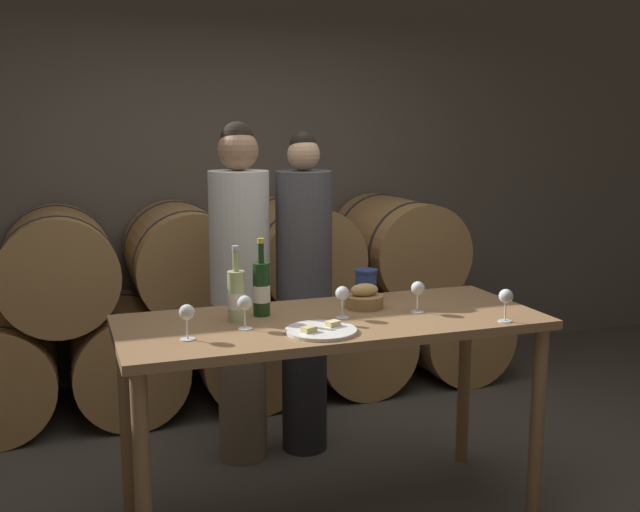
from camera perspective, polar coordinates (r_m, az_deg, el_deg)
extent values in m
cube|color=#60594F|center=(5.37, -7.66, 8.00)|extent=(10.00, 0.12, 3.20)
cylinder|color=#2D2D33|center=(5.19, -23.13, -6.98)|extent=(0.68, 0.02, 0.68)
cylinder|color=#A87A47|center=(4.91, -14.53, -7.43)|extent=(0.67, 0.91, 0.67)
cylinder|color=#2D2D33|center=(4.63, -14.21, -8.46)|extent=(0.68, 0.02, 0.68)
cylinder|color=#2D2D33|center=(5.19, -14.82, -6.50)|extent=(0.68, 0.02, 0.68)
cylinder|color=#A87A47|center=(5.02, -5.96, -6.76)|extent=(0.67, 0.91, 0.67)
cylinder|color=#2D2D33|center=(4.75, -5.12, -7.73)|extent=(0.68, 0.02, 0.68)
cylinder|color=#2D2D33|center=(5.29, -6.70, -5.90)|extent=(0.68, 0.02, 0.68)
cylinder|color=#A87A47|center=(5.24, 2.06, -6.01)|extent=(0.67, 0.91, 0.67)
cylinder|color=#2D2D33|center=(4.98, 3.29, -6.87)|extent=(0.68, 0.02, 0.68)
cylinder|color=#2D2D33|center=(5.50, 0.94, -5.22)|extent=(0.68, 0.02, 0.68)
cylinder|color=#A87A47|center=(5.55, 9.29, -5.22)|extent=(0.67, 0.91, 0.67)
cylinder|color=#2D2D33|center=(5.30, 10.80, -5.97)|extent=(0.68, 0.02, 0.68)
cylinder|color=#2D2D33|center=(5.79, 7.91, -4.53)|extent=(0.68, 0.02, 0.68)
cylinder|color=#A87A47|center=(4.75, -19.34, -0.75)|extent=(0.67, 0.91, 0.67)
cylinder|color=#2D2D33|center=(4.47, -19.31, -1.41)|extent=(0.68, 0.02, 0.68)
cylinder|color=#2D2D33|center=(5.04, -19.36, -0.17)|extent=(0.68, 0.02, 0.68)
cylinder|color=#A87A47|center=(4.81, -10.41, -0.23)|extent=(0.67, 0.91, 0.67)
cylinder|color=#2D2D33|center=(4.53, -9.82, -0.85)|extent=(0.68, 0.02, 0.68)
cylinder|color=#2D2D33|center=(5.09, -10.94, 0.32)|extent=(0.68, 0.02, 0.68)
cylinder|color=#A87A47|center=(4.98, -1.90, 0.28)|extent=(0.67, 0.91, 0.67)
cylinder|color=#2D2D33|center=(4.71, -0.83, -0.29)|extent=(0.68, 0.02, 0.68)
cylinder|color=#2D2D33|center=(5.25, -2.86, 0.78)|extent=(0.68, 0.02, 0.68)
cylinder|color=#A87A47|center=(5.25, 5.90, 0.74)|extent=(0.67, 0.91, 0.67)
cylinder|color=#2D2D33|center=(4.99, 7.32, 0.23)|extent=(0.68, 0.02, 0.68)
cylinder|color=#2D2D33|center=(5.51, 4.61, 1.19)|extent=(0.68, 0.02, 0.68)
cylinder|color=olive|center=(2.98, -13.34, -16.72)|extent=(0.06, 0.06, 0.90)
cylinder|color=olive|center=(3.57, 16.22, -12.26)|extent=(0.06, 0.06, 0.90)
cylinder|color=olive|center=(3.56, -14.51, -12.21)|extent=(0.06, 0.06, 0.90)
cylinder|color=olive|center=(4.07, 10.92, -9.24)|extent=(0.06, 0.06, 0.90)
cube|color=olive|center=(3.29, 0.89, -5.07)|extent=(1.85, 0.76, 0.04)
cylinder|color=#756651|center=(4.07, -5.95, -9.42)|extent=(0.26, 0.26, 0.86)
cylinder|color=silver|center=(3.88, -6.15, 1.43)|extent=(0.31, 0.31, 0.68)
sphere|color=#997051|center=(3.84, -6.28, 8.03)|extent=(0.21, 0.21, 0.21)
sphere|color=black|center=(3.85, -6.34, 8.89)|extent=(0.17, 0.17, 0.17)
cylinder|color=#232326|center=(4.16, -1.19, -8.96)|extent=(0.25, 0.25, 0.86)
cylinder|color=#4C4C51|center=(3.97, -1.24, 1.59)|extent=(0.30, 0.30, 0.68)
sphere|color=tan|center=(3.93, -1.26, 7.75)|extent=(0.17, 0.17, 0.17)
sphere|color=black|center=(3.94, -1.31, 8.44)|extent=(0.14, 0.14, 0.14)
cylinder|color=#193819|center=(3.31, -4.49, -2.55)|extent=(0.08, 0.08, 0.24)
cylinder|color=#193819|center=(3.28, -4.52, 0.21)|extent=(0.03, 0.03, 0.09)
cylinder|color=gold|center=(3.27, -4.54, 1.16)|extent=(0.03, 0.03, 0.02)
cylinder|color=white|center=(3.32, -4.48, -2.87)|extent=(0.08, 0.08, 0.08)
cylinder|color=#ADBC7F|center=(3.23, -6.40, -3.07)|extent=(0.08, 0.08, 0.22)
cylinder|color=#ADBC7F|center=(3.20, -6.45, -0.39)|extent=(0.03, 0.03, 0.09)
cylinder|color=#B7B7BC|center=(3.19, -6.47, 0.58)|extent=(0.03, 0.03, 0.02)
cylinder|color=white|center=(3.23, -6.39, -3.37)|extent=(0.08, 0.08, 0.07)
cylinder|color=navy|center=(3.67, 3.52, -2.07)|extent=(0.10, 0.10, 0.14)
cylinder|color=navy|center=(3.66, 3.53, -1.12)|extent=(0.11, 0.11, 0.01)
cylinder|color=olive|center=(3.47, 3.39, -3.48)|extent=(0.18, 0.18, 0.06)
ellipsoid|color=tan|center=(3.45, 3.40, -2.61)|extent=(0.13, 0.08, 0.06)
cylinder|color=white|center=(3.06, 0.08, -5.71)|extent=(0.29, 0.29, 0.01)
cube|color=beige|center=(3.10, 0.98, -5.16)|extent=(0.07, 0.06, 0.02)
cube|color=#E0CC7F|center=(3.01, -0.85, -5.60)|extent=(0.07, 0.06, 0.02)
cylinder|color=white|center=(3.01, -10.05, -6.26)|extent=(0.06, 0.06, 0.00)
cylinder|color=white|center=(2.99, -10.08, -5.47)|extent=(0.01, 0.01, 0.08)
sphere|color=white|center=(2.98, -10.12, -4.23)|extent=(0.06, 0.06, 0.06)
cylinder|color=white|center=(3.12, -5.72, -5.53)|extent=(0.06, 0.06, 0.00)
cylinder|color=white|center=(3.11, -5.73, -4.77)|extent=(0.01, 0.01, 0.08)
sphere|color=white|center=(3.10, -5.76, -3.57)|extent=(0.06, 0.06, 0.06)
cylinder|color=white|center=(3.28, 1.71, -4.72)|extent=(0.06, 0.06, 0.00)
cylinder|color=white|center=(3.27, 1.71, -4.00)|extent=(0.01, 0.01, 0.08)
sphere|color=white|center=(3.25, 1.72, -2.85)|extent=(0.06, 0.06, 0.06)
cylinder|color=white|center=(3.41, 7.43, -4.25)|extent=(0.06, 0.06, 0.00)
cylinder|color=white|center=(3.40, 7.45, -3.55)|extent=(0.01, 0.01, 0.08)
sphere|color=white|center=(3.38, 7.47, -2.44)|extent=(0.06, 0.06, 0.06)
cylinder|color=white|center=(3.32, 13.90, -4.83)|extent=(0.06, 0.06, 0.00)
cylinder|color=white|center=(3.31, 13.93, -4.12)|extent=(0.01, 0.01, 0.08)
sphere|color=white|center=(3.30, 13.98, -2.98)|extent=(0.06, 0.06, 0.06)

